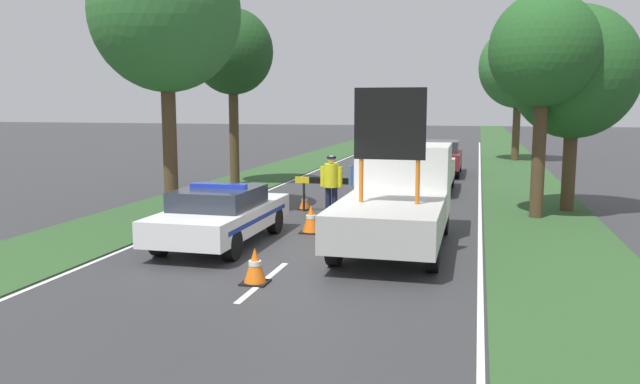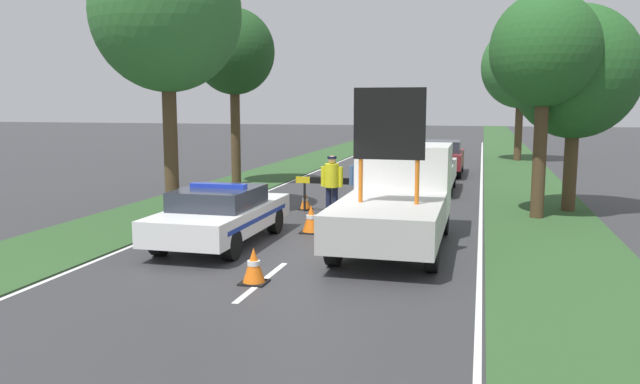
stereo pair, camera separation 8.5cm
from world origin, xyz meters
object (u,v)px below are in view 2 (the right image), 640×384
police_car (221,214)px  police_officer (332,181)px  queued_car_van_white (428,168)px  roadside_tree_far_left (166,14)px  traffic_cone_centre_front (254,266)px  queued_car_wagon_maroon (442,157)px  roadside_tree_mid_left (521,67)px  roadside_tree_near_left (234,53)px  traffic_cone_near_police (305,201)px  roadside_tree_near_right (576,73)px  road_barrier (338,184)px  traffic_cone_behind_barrier (330,229)px  traffic_cone_near_truck (311,219)px  work_truck (398,196)px  roadside_tree_mid_right (545,51)px  pedestrian_civilian (360,181)px

police_car → police_officer: 4.17m
queued_car_van_white → roadside_tree_far_left: 10.76m
traffic_cone_centre_front → queued_car_wagon_maroon: size_ratio=0.15×
roadside_tree_mid_left → roadside_tree_near_left: bearing=-130.2°
traffic_cone_centre_front → traffic_cone_near_police: bearing=99.2°
roadside_tree_near_right → road_barrier: bearing=-163.8°
police_officer → traffic_cone_behind_barrier: (0.61, -2.73, -0.81)m
traffic_cone_near_truck → work_truck: bearing=-15.2°
traffic_cone_behind_barrier → queued_car_wagon_maroon: size_ratio=0.11×
traffic_cone_behind_barrier → roadside_tree_far_left: 7.85m
queued_car_wagon_maroon → road_barrier: bearing=78.1°
road_barrier → queued_car_wagon_maroon: bearing=70.9°
traffic_cone_behind_barrier → roadside_tree_mid_right: 7.81m
police_officer → pedestrian_civilian: 0.86m
work_truck → roadside_tree_near_left: size_ratio=0.83×
police_car → queued_car_wagon_maroon: queued_car_wagon_maroon is taller
traffic_cone_near_police → police_officer: bearing=-46.9°
roadside_tree_near_right → roadside_tree_far_left: roadside_tree_far_left is taller
work_truck → road_barrier: (-2.24, 3.60, -0.26)m
traffic_cone_near_truck → roadside_tree_far_left: bearing=162.2°
police_officer → roadside_tree_mid_left: size_ratio=0.24×
police_officer → queued_car_wagon_maroon: 12.09m
work_truck → queued_car_wagon_maroon: work_truck is taller
road_barrier → traffic_cone_near_truck: (-0.02, -2.99, -0.50)m
queued_car_wagon_maroon → roadside_tree_far_left: roadside_tree_far_left is taller
traffic_cone_near_truck → roadside_tree_near_left: roadside_tree_near_left is taller
police_officer → roadside_tree_mid_right: (5.60, 1.39, 3.56)m
traffic_cone_near_police → roadside_tree_far_left: size_ratio=0.07×
work_truck → queued_car_wagon_maroon: bearing=-88.3°
police_officer → traffic_cone_near_police: (-1.12, 1.20, -0.79)m
road_barrier → traffic_cone_centre_front: road_barrier is taller
pedestrian_civilian → roadside_tree_mid_right: 6.13m
police_officer → roadside_tree_near_left: roadside_tree_near_left is taller
police_officer → roadside_tree_mid_left: bearing=-124.9°
roadside_tree_mid_right → traffic_cone_near_truck: bearing=-148.4°
police_officer → traffic_cone_behind_barrier: police_officer is taller
queued_car_van_white → road_barrier: bearing=67.6°
police_car → road_barrier: bearing=70.5°
traffic_cone_near_police → roadside_tree_mid_left: roadside_tree_mid_left is taller
police_car → traffic_cone_centre_front: 3.42m
police_car → roadside_tree_mid_right: size_ratio=0.74×
traffic_cone_behind_barrier → queued_car_van_white: size_ratio=0.12×
police_officer → queued_car_wagon_maroon: police_officer is taller
pedestrian_civilian → traffic_cone_centre_front: size_ratio=2.67×
traffic_cone_behind_barrier → roadside_tree_mid_left: size_ratio=0.07×
pedestrian_civilian → traffic_cone_near_truck: bearing=-103.4°
police_officer → road_barrier: bearing=-106.9°
pedestrian_civilian → roadside_tree_far_left: 7.17m
queued_car_van_white → pedestrian_civilian: bearing=75.7°
road_barrier → pedestrian_civilian: pedestrian_civilian is taller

